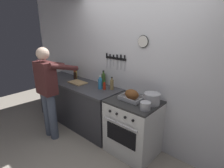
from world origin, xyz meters
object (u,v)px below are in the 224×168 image
Objects in this scene: bottle_olive_oil at (104,79)px; bottle_cooking_oil at (75,73)px; person_cook at (48,88)px; roasting_pan at (132,95)px; stock_pot at (152,99)px; bottle_dish_soap at (100,84)px; saucepan at (145,106)px; cutting_board at (78,82)px; bottle_vinegar at (112,84)px; bottle_soy_sauce at (75,76)px; bottle_hot_sauce at (104,86)px; stove at (133,127)px.

bottle_cooking_oil is at bearing -177.53° from bottle_olive_oil.
roasting_pan is at bearing -62.27° from person_cook.
stock_pot is 1.02m from bottle_dish_soap.
roasting_pan is 0.37m from saucepan.
cutting_board is 0.60m from bottle_dish_soap.
bottle_olive_oil reaches higher than bottle_vinegar.
bottle_olive_oil reaches higher than bottle_soy_sauce.
bottle_hot_sauce is (-0.95, -0.01, -0.02)m from stock_pot.
bottle_cooking_oil reaches higher than cutting_board.
bottle_olive_oil is at bearing 172.69° from stock_pot.
person_cook is 6.84× the size of bottle_dish_soap.
bottle_vinegar reaches higher than stock_pot.
person_cook is 1.12m from bottle_vinegar.
roasting_pan is 0.31m from stock_pot.
bottle_cooking_oil is 1.14× the size of bottle_vinegar.
bottle_hot_sauce is at bearing -179.30° from stock_pot.
bottle_dish_soap is at bearing 170.07° from saucepan.
bottle_olive_oil reaches higher than saucepan.
cutting_board is 0.31m from bottle_soy_sauce.
saucepan is 1.21m from bottle_olive_oil.
stove is 3.89× the size of stock_pot.
stock_pot is 1.87m from bottle_soy_sauce.
bottle_soy_sauce reaches higher than roasting_pan.
bottle_dish_soap is 1.51× the size of bottle_hot_sauce.
person_cook is 7.26× the size of bottle_vinegar.
stove is 3.71× the size of bottle_dish_soap.
bottle_dish_soap reaches higher than bottle_hot_sauce.
stock_pot is 1.29× the size of bottle_soy_sauce.
bottle_vinegar reaches higher than stove.
bottle_cooking_oil is at bearing 170.81° from bottle_dish_soap.
cutting_board is 0.79m from bottle_vinegar.
stock_pot is 1.13m from bottle_olive_oil.
person_cook is 4.72× the size of roasting_pan.
roasting_pan reaches higher than stove.
stock_pot is 0.85m from bottle_vinegar.
roasting_pan is 1.54× the size of bottle_vinegar.
bottle_vinegar is (-0.85, 0.07, 0.01)m from stock_pot.
bottle_vinegar reaches higher than bottle_soy_sauce.
saucepan is at bearing -18.88° from bottle_vinegar.
bottle_dish_soap is at bearing -147.26° from bottle_vinegar.
bottle_soy_sauce reaches higher than cutting_board.
bottle_cooking_oil reaches higher than bottle_dish_soap.
person_cook reaches higher than bottle_cooking_oil.
bottle_cooking_oil reaches higher than stove.
bottle_hot_sauce is 1.00m from bottle_cooking_oil.
bottle_soy_sauce is (-0.25, 0.77, 0.02)m from person_cook.
bottle_soy_sauce is (-1.87, 0.05, -0.01)m from stock_pot.
bottle_dish_soap reaches higher than roasting_pan.
bottle_olive_oil is at bearing 26.08° from cutting_board.
bottle_olive_oil is 0.76m from bottle_soy_sauce.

